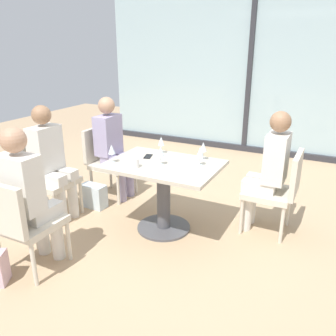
{
  "coord_description": "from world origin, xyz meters",
  "views": [
    {
      "loc": [
        1.5,
        -2.87,
        1.86
      ],
      "look_at": [
        0.0,
        0.1,
        0.65
      ],
      "focal_mm": 36.99,
      "sensor_mm": 36.0,
      "label": 1
    }
  ],
  "objects_px": {
    "dining_table_main": "(164,183)",
    "cell_phone_on_table": "(148,156)",
    "wine_glass_0": "(200,152)",
    "chair_side_end": "(46,174)",
    "chair_far_right": "(278,188)",
    "wine_glass_4": "(112,150)",
    "person_side_end": "(51,158)",
    "handbag_0": "(94,196)",
    "wine_glass_1": "(203,147)",
    "person_far_left": "(113,143)",
    "person_far_right": "(269,167)",
    "wine_glass_2": "(161,152)",
    "chair_front_left": "(21,220)",
    "wine_glass_3": "(161,142)",
    "chair_far_left": "(106,158)",
    "coffee_cup": "(135,163)",
    "person_front_left": "(28,193)"
  },
  "relations": [
    {
      "from": "chair_far_right",
      "to": "chair_side_end",
      "type": "relative_size",
      "value": 1.0
    },
    {
      "from": "wine_glass_1",
      "to": "wine_glass_3",
      "type": "distance_m",
      "value": 0.48
    },
    {
      "from": "chair_far_right",
      "to": "wine_glass_4",
      "type": "xyz_separation_m",
      "value": [
        -1.53,
        -0.66,
        0.37
      ]
    },
    {
      "from": "person_front_left",
      "to": "wine_glass_4",
      "type": "height_order",
      "value": "person_front_left"
    },
    {
      "from": "chair_far_left",
      "to": "handbag_0",
      "type": "distance_m",
      "value": 0.53
    },
    {
      "from": "person_front_left",
      "to": "person_far_left",
      "type": "bearing_deg",
      "value": 99.03
    },
    {
      "from": "wine_glass_1",
      "to": "chair_front_left",
      "type": "bearing_deg",
      "value": -124.39
    },
    {
      "from": "chair_far_left",
      "to": "wine_glass_3",
      "type": "relative_size",
      "value": 4.7
    },
    {
      "from": "person_side_end",
      "to": "chair_far_left",
      "type": "bearing_deg",
      "value": 79.37
    },
    {
      "from": "wine_glass_2",
      "to": "wine_glass_4",
      "type": "height_order",
      "value": "same"
    },
    {
      "from": "chair_far_right",
      "to": "wine_glass_1",
      "type": "relative_size",
      "value": 4.7
    },
    {
      "from": "chair_side_end",
      "to": "wine_glass_1",
      "type": "bearing_deg",
      "value": 20.29
    },
    {
      "from": "wine_glass_2",
      "to": "chair_front_left",
      "type": "bearing_deg",
      "value": -121.24
    },
    {
      "from": "chair_far_right",
      "to": "person_front_left",
      "type": "distance_m",
      "value": 2.34
    },
    {
      "from": "handbag_0",
      "to": "person_far_left",
      "type": "bearing_deg",
      "value": 85.01
    },
    {
      "from": "wine_glass_0",
      "to": "chair_side_end",
      "type": "bearing_deg",
      "value": -165.61
    },
    {
      "from": "wine_glass_4",
      "to": "handbag_0",
      "type": "bearing_deg",
      "value": 151.02
    },
    {
      "from": "person_far_right",
      "to": "coffee_cup",
      "type": "height_order",
      "value": "person_far_right"
    },
    {
      "from": "handbag_0",
      "to": "chair_side_end",
      "type": "bearing_deg",
      "value": -127.72
    },
    {
      "from": "person_side_end",
      "to": "wine_glass_2",
      "type": "relative_size",
      "value": 6.81
    },
    {
      "from": "chair_front_left",
      "to": "person_far_left",
      "type": "bearing_deg",
      "value": 98.44
    },
    {
      "from": "chair_far_left",
      "to": "handbag_0",
      "type": "height_order",
      "value": "chair_far_left"
    },
    {
      "from": "wine_glass_4",
      "to": "cell_phone_on_table",
      "type": "distance_m",
      "value": 0.41
    },
    {
      "from": "handbag_0",
      "to": "wine_glass_1",
      "type": "bearing_deg",
      "value": 10.41
    },
    {
      "from": "chair_front_left",
      "to": "handbag_0",
      "type": "xyz_separation_m",
      "value": [
        -0.29,
        1.27,
        -0.36
      ]
    },
    {
      "from": "wine_glass_4",
      "to": "dining_table_main",
      "type": "bearing_deg",
      "value": 22.76
    },
    {
      "from": "dining_table_main",
      "to": "chair_far_right",
      "type": "height_order",
      "value": "chair_far_right"
    },
    {
      "from": "person_front_left",
      "to": "cell_phone_on_table",
      "type": "relative_size",
      "value": 8.75
    },
    {
      "from": "person_far_right",
      "to": "person_side_end",
      "type": "bearing_deg",
      "value": -160.15
    },
    {
      "from": "chair_far_left",
      "to": "wine_glass_3",
      "type": "height_order",
      "value": "wine_glass_3"
    },
    {
      "from": "person_side_end",
      "to": "chair_side_end",
      "type": "bearing_deg",
      "value": -180.0
    },
    {
      "from": "wine_glass_3",
      "to": "chair_far_left",
      "type": "bearing_deg",
      "value": 168.77
    },
    {
      "from": "chair_far_left",
      "to": "coffee_cup",
      "type": "height_order",
      "value": "chair_far_left"
    },
    {
      "from": "wine_glass_3",
      "to": "wine_glass_1",
      "type": "bearing_deg",
      "value": -0.39
    },
    {
      "from": "dining_table_main",
      "to": "person_side_end",
      "type": "bearing_deg",
      "value": -165.52
    },
    {
      "from": "handbag_0",
      "to": "chair_front_left",
      "type": "bearing_deg",
      "value": -75.74
    },
    {
      "from": "person_far_left",
      "to": "wine_glass_2",
      "type": "xyz_separation_m",
      "value": [
        0.94,
        -0.51,
        0.16
      ]
    },
    {
      "from": "cell_phone_on_table",
      "to": "person_far_right",
      "type": "bearing_deg",
      "value": -0.8
    },
    {
      "from": "person_side_end",
      "to": "wine_glass_0",
      "type": "relative_size",
      "value": 6.81
    },
    {
      "from": "cell_phone_on_table",
      "to": "handbag_0",
      "type": "xyz_separation_m",
      "value": [
        -0.74,
        -0.04,
        -0.59
      ]
    },
    {
      "from": "dining_table_main",
      "to": "chair_far_left",
      "type": "xyz_separation_m",
      "value": [
        -1.05,
        0.46,
        -0.02
      ]
    },
    {
      "from": "wine_glass_2",
      "to": "handbag_0",
      "type": "relative_size",
      "value": 0.62
    },
    {
      "from": "dining_table_main",
      "to": "cell_phone_on_table",
      "type": "bearing_deg",
      "value": 154.05
    },
    {
      "from": "wine_glass_1",
      "to": "wine_glass_2",
      "type": "bearing_deg",
      "value": -133.67
    },
    {
      "from": "wine_glass_0",
      "to": "coffee_cup",
      "type": "relative_size",
      "value": 2.06
    },
    {
      "from": "person_far_right",
      "to": "person_side_end",
      "type": "distance_m",
      "value": 2.28
    },
    {
      "from": "dining_table_main",
      "to": "wine_glass_1",
      "type": "height_order",
      "value": "wine_glass_1"
    },
    {
      "from": "person_side_end",
      "to": "person_far_right",
      "type": "bearing_deg",
      "value": 19.85
    },
    {
      "from": "wine_glass_3",
      "to": "person_side_end",
      "type": "bearing_deg",
      "value": -149.53
    },
    {
      "from": "chair_far_right",
      "to": "person_side_end",
      "type": "distance_m",
      "value": 2.39
    }
  ]
}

